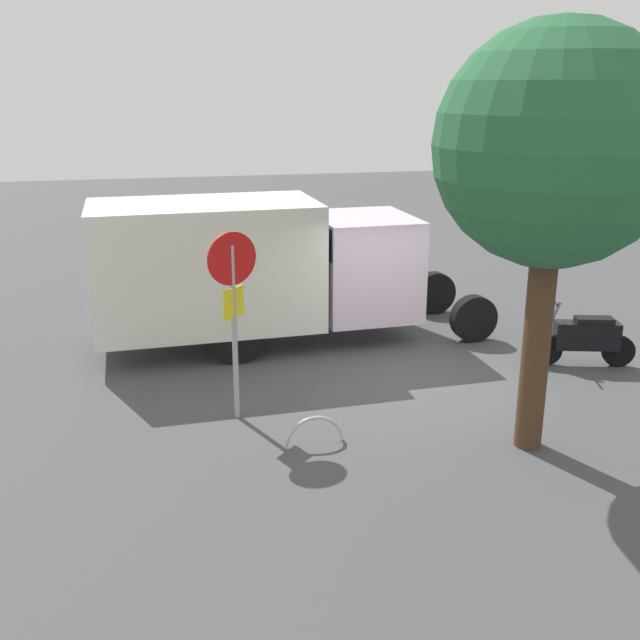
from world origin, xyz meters
TOP-DOWN VIEW (x-y plane):
  - ground_plane at (0.00, 0.00)m, footprint 60.00×60.00m
  - box_truck_near at (2.08, -2.57)m, footprint 7.50×2.43m
  - motorcycle at (-3.26, -0.09)m, footprint 1.77×0.75m
  - stop_sign at (2.93, 0.69)m, footprint 0.71×0.33m
  - street_tree at (-0.85, 2.46)m, footprint 2.99×2.99m
  - bike_rack_hoop at (2.00, 1.80)m, footprint 0.85×0.14m

SIDE VIEW (x-z plane):
  - ground_plane at x=0.00m, z-range 0.00..0.00m
  - bike_rack_hoop at x=2.00m, z-range -0.43..0.43m
  - motorcycle at x=-3.26m, z-range -0.08..1.12m
  - box_truck_near at x=2.08m, z-range 0.18..2.91m
  - stop_sign at x=2.93m, z-range 0.46..3.25m
  - street_tree at x=-0.85m, z-range 1.23..6.74m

